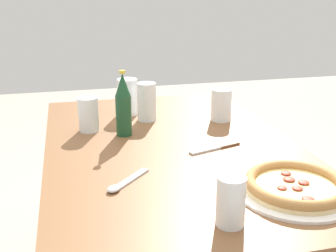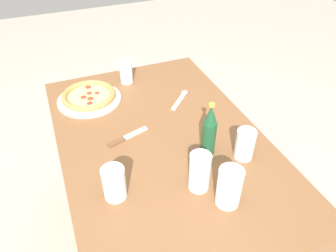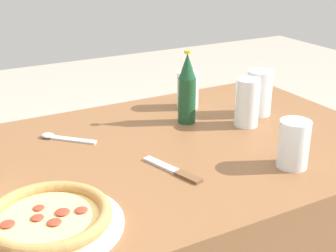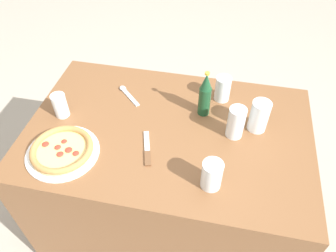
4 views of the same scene
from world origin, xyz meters
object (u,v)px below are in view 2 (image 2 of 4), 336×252
object	(u,v)px
knife	(126,137)
spoon	(182,97)
pizza_salami	(89,97)
beer_bottle	(209,131)
glass_cola	(126,73)
glass_mango_juice	(245,145)
glass_red_wine	(229,188)
glass_iced_tea	(114,184)
glass_water	(199,173)

from	to	relation	value
knife	spoon	size ratio (longest dim) A/B	1.34
pizza_salami	beer_bottle	size ratio (longest dim) A/B	1.31
glass_cola	glass_mango_juice	xyz separation A→B (m)	(-0.72, -0.27, 0.01)
glass_cola	beer_bottle	world-z (taller)	beer_bottle
knife	pizza_salami	bearing A→B (deg)	14.34
beer_bottle	glass_mango_juice	bearing A→B (deg)	-122.01
spoon	glass_red_wine	bearing A→B (deg)	170.14
glass_iced_tea	knife	xyz separation A→B (m)	(0.28, -0.12, -0.06)
glass_iced_tea	glass_water	xyz separation A→B (m)	(-0.07, -0.29, 0.01)
pizza_salami	glass_water	bearing A→B (deg)	-159.88
glass_iced_tea	knife	size ratio (longest dim) A/B	0.67
glass_cola	glass_red_wine	size ratio (longest dim) A/B	0.79
pizza_salami	glass_cola	bearing A→B (deg)	-65.68
glass_water	pizza_salami	bearing A→B (deg)	20.12
pizza_salami	glass_water	size ratio (longest dim) A/B	2.04
pizza_salami	glass_red_wine	size ratio (longest dim) A/B	2.06
glass_iced_tea	spoon	bearing A→B (deg)	-43.88
glass_water	beer_bottle	xyz separation A→B (m)	(0.15, -0.11, 0.04)
glass_mango_juice	beer_bottle	world-z (taller)	beer_bottle
glass_mango_juice	beer_bottle	size ratio (longest dim) A/B	0.54
glass_iced_tea	glass_cola	bearing A→B (deg)	-18.95
knife	glass_cola	bearing A→B (deg)	-16.51
glass_cola	glass_iced_tea	distance (m)	0.77
pizza_salami	knife	distance (m)	0.36
glass_cola	knife	world-z (taller)	glass_cola
glass_mango_juice	glass_red_wine	world-z (taller)	glass_red_wine
glass_cola	knife	bearing A→B (deg)	163.49
beer_bottle	glass_iced_tea	bearing A→B (deg)	101.34
glass_water	knife	xyz separation A→B (m)	(0.35, 0.17, -0.06)
glass_red_wine	glass_mango_juice	bearing A→B (deg)	-44.59
glass_red_wine	glass_water	size ratio (longest dim) A/B	0.99
spoon	glass_cola	bearing A→B (deg)	40.00
glass_mango_juice	spoon	distance (m)	0.48
glass_water	beer_bottle	world-z (taller)	beer_bottle
glass_cola	spoon	distance (m)	0.33
pizza_salami	glass_red_wine	xyz separation A→B (m)	(-0.80, -0.32, 0.05)
glass_cola	glass_red_wine	bearing A→B (deg)	-173.79
pizza_salami	glass_water	xyz separation A→B (m)	(-0.70, -0.26, 0.05)
glass_red_wine	glass_water	distance (m)	0.12
glass_mango_juice	beer_bottle	distance (m)	0.15
glass_mango_juice	glass_water	size ratio (longest dim) A/B	0.84
glass_mango_juice	beer_bottle	xyz separation A→B (m)	(0.07, 0.12, 0.05)
glass_water	beer_bottle	size ratio (longest dim) A/B	0.64
glass_red_wine	knife	world-z (taller)	glass_red_wine
glass_iced_tea	spoon	world-z (taller)	glass_iced_tea
glass_cola	glass_mango_juice	world-z (taller)	glass_mango_juice
glass_cola	glass_iced_tea	xyz separation A→B (m)	(-0.73, 0.25, 0.01)
glass_water	glass_cola	bearing A→B (deg)	2.59
glass_mango_juice	knife	bearing A→B (deg)	55.19
pizza_salami	glass_red_wine	world-z (taller)	glass_red_wine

